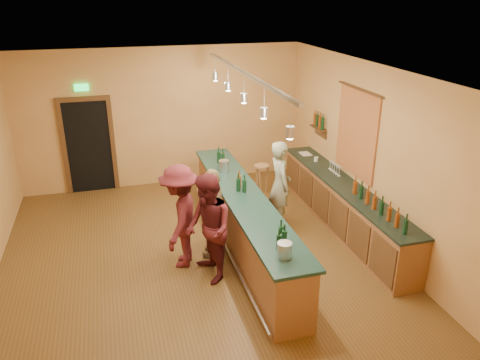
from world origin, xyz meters
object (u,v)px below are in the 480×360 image
object	(u,v)px
back_counter	(343,206)
customer_b	(214,213)
tasting_bar	(243,218)
customer_c	(180,216)
bartender	(280,185)
bar_stool	(262,171)
customer_a	(208,229)

from	to	relation	value
back_counter	customer_b	size ratio (longest dim) A/B	2.83
tasting_bar	customer_b	xyz separation A→B (m)	(-0.55, -0.05, 0.20)
customer_c	bartender	bearing A→B (deg)	133.04
bartender	customer_c	bearing A→B (deg)	113.52
customer_c	bar_stool	xyz separation A→B (m)	(2.21, 2.41, -0.33)
back_counter	customer_b	distance (m)	2.63
tasting_bar	bar_stool	world-z (taller)	tasting_bar
tasting_bar	customer_b	size ratio (longest dim) A/B	3.17
bartender	customer_a	distance (m)	2.20
back_counter	tasting_bar	size ratio (longest dim) A/B	0.89
customer_a	customer_b	world-z (taller)	customer_a
tasting_bar	bar_stool	distance (m)	2.45
back_counter	tasting_bar	xyz separation A→B (m)	(-2.06, -0.18, 0.12)
bar_stool	bartender	bearing A→B (deg)	-95.71
customer_b	customer_a	bearing A→B (deg)	2.90
back_counter	bar_stool	bearing A→B (deg)	116.03
back_counter	customer_b	world-z (taller)	customer_b
customer_a	customer_b	xyz separation A→B (m)	(0.24, 0.70, -0.09)
customer_b	bartender	bearing A→B (deg)	136.94
customer_a	customer_c	distance (m)	0.65
customer_a	customer_c	world-z (taller)	customer_a
tasting_bar	bar_stool	size ratio (longest dim) A/B	7.29
bartender	bar_stool	bearing A→B (deg)	-4.31
tasting_bar	bar_stool	xyz separation A→B (m)	(1.07, 2.20, -0.05)
customer_b	back_counter	bearing A→B (deg)	117.04
customer_a	bar_stool	distance (m)	3.51
tasting_bar	customer_c	xyz separation A→B (m)	(-1.14, -0.20, 0.28)
customer_a	bar_stool	bearing A→B (deg)	140.95
customer_a	customer_c	bearing A→B (deg)	-154.46
back_counter	customer_c	size ratio (longest dim) A/B	2.56
tasting_bar	customer_c	size ratio (longest dim) A/B	2.87
tasting_bar	customer_c	distance (m)	1.19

